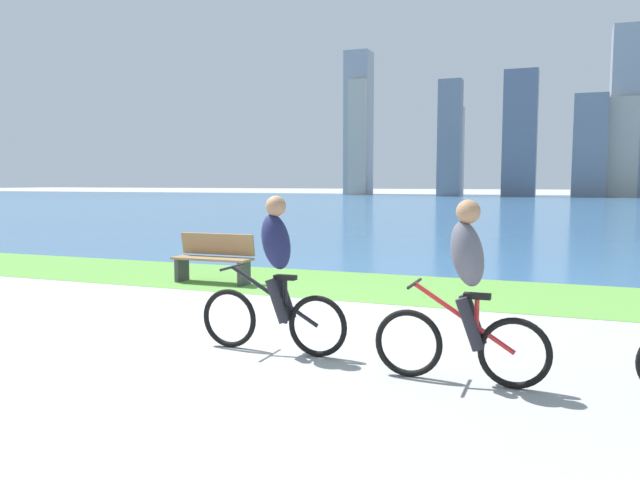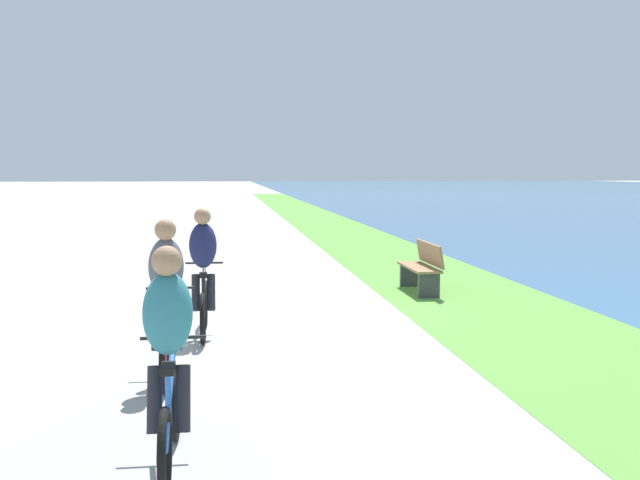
# 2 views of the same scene
# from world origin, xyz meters

# --- Properties ---
(ground_plane) EXTENTS (300.00, 300.00, 0.00)m
(ground_plane) POSITION_xyz_m (0.00, 0.00, 0.00)
(ground_plane) COLOR #9E9E99
(grass_strip_bayside) EXTENTS (120.00, 2.97, 0.01)m
(grass_strip_bayside) POSITION_xyz_m (0.00, 3.48, 0.00)
(grass_strip_bayside) COLOR #59933D
(grass_strip_bayside) RESTS_ON ground
(bay_water_surface) EXTENTS (300.00, 79.36, 0.00)m
(bay_water_surface) POSITION_xyz_m (0.00, 44.64, 0.00)
(bay_water_surface) COLOR #386693
(bay_water_surface) RESTS_ON ground
(cyclist_lead) EXTENTS (1.71, 0.52, 1.70)m
(cyclist_lead) POSITION_xyz_m (1.28, -0.99, 0.84)
(cyclist_lead) COLOR black
(cyclist_lead) RESTS_ON ground
(cyclist_trailing) EXTENTS (1.61, 0.52, 1.69)m
(cyclist_trailing) POSITION_xyz_m (3.33, -1.31, 0.84)
(cyclist_trailing) COLOR black
(cyclist_trailing) RESTS_ON ground
(bench_near_path) EXTENTS (1.50, 0.47, 0.90)m
(bench_near_path) POSITION_xyz_m (-1.75, 2.82, 0.45)
(bench_near_path) COLOR olive
(bench_near_path) RESTS_ON ground
(city_skyline_far_shore) EXTENTS (45.80, 10.74, 27.93)m
(city_skyline_far_shore) POSITION_xyz_m (3.30, 76.49, 9.48)
(city_skyline_far_shore) COLOR #8C939E
(city_skyline_far_shore) RESTS_ON ground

